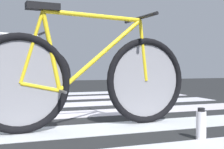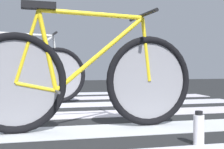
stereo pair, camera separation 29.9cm
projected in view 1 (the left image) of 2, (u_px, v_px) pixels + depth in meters
ground at (23, 116)px, 2.99m from camera, size 18.00×14.00×0.02m
crosswalk_markings at (20, 112)px, 3.22m from camera, size 5.45×4.22×0.00m
bicycle_1_of_3 at (88, 78)px, 2.36m from camera, size 1.74×0.52×0.93m
bicycle_3_of_3 at (1, 74)px, 3.69m from camera, size 1.73×0.52×0.93m
water_bottle at (201, 125)px, 2.00m from camera, size 0.07×0.07×0.21m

